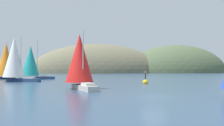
# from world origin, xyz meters

# --- Properties ---
(ground_plane) EXTENTS (360.00, 360.00, 0.00)m
(ground_plane) POSITION_xyz_m (0.00, 0.00, 0.00)
(ground_plane) COLOR #2D4760
(headland_center) EXTENTS (87.26, 44.00, 38.12)m
(headland_center) POSITION_xyz_m (5.00, 135.00, 0.00)
(headland_center) COLOR #6B664C
(headland_center) RESTS_ON ground_plane
(headland_right) EXTENTS (69.64, 44.00, 38.18)m
(headland_right) POSITION_xyz_m (60.00, 135.00, 0.00)
(headland_right) COLOR #4C5B3D
(headland_right) RESTS_ON ground_plane
(sailboat_orange_sail) EXTENTS (5.38, 9.67, 10.92)m
(sailboat_orange_sail) POSITION_xyz_m (-28.54, 48.84, 5.31)
(sailboat_orange_sail) COLOR #191E4C
(sailboat_orange_sail) RESTS_ON ground_plane
(sailboat_teal_sail) EXTENTS (9.33, 5.38, 11.08)m
(sailboat_teal_sail) POSITION_xyz_m (-20.75, 44.78, 4.84)
(sailboat_teal_sail) COLOR navy
(sailboat_teal_sail) RESTS_ON ground_plane
(sailboat_white_mainsail) EXTENTS (9.20, 6.04, 10.61)m
(sailboat_white_mainsail) POSITION_xyz_m (-22.33, 33.13, 5.34)
(sailboat_white_mainsail) COLOR navy
(sailboat_white_mainsail) RESTS_ON ground_plane
(sailboat_red_spinnaker) EXTENTS (5.29, 8.10, 8.47)m
(sailboat_red_spinnaker) POSITION_xyz_m (-7.72, 11.20, 4.30)
(sailboat_red_spinnaker) COLOR #B7B2A8
(sailboat_red_spinnaker) RESTS_ON ground_plane
(channel_buoy) EXTENTS (1.10, 1.10, 2.64)m
(channel_buoy) POSITION_xyz_m (5.21, 21.45, 0.37)
(channel_buoy) COLOR gold
(channel_buoy) RESTS_ON ground_plane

